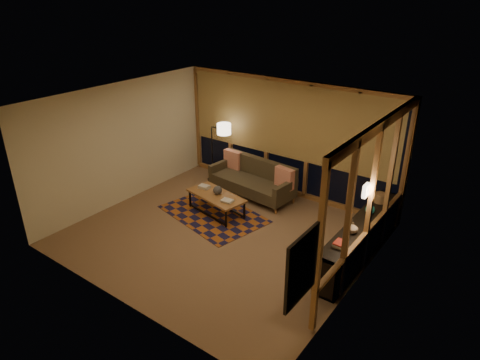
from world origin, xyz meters
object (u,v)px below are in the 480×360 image
Objects in this scene: sofa at (252,179)px; bookshelf at (360,239)px; floor_lamp at (212,151)px; coffee_table at (216,204)px.

sofa reaches higher than bookshelf.
bookshelf is (3.00, -0.90, -0.05)m from sofa.
sofa is 1.38m from floor_lamp.
coffee_table is 3.15m from bookshelf.
coffee_table is 1.86m from floor_lamp.
bookshelf reaches higher than coffee_table.
floor_lamp is 0.53× the size of bookshelf.
bookshelf is at bearing -11.46° from sofa.
sofa is 1.52× the size of coffee_table.
floor_lamp is at bearing 178.06° from sofa.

